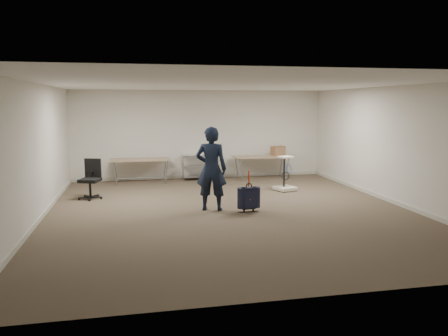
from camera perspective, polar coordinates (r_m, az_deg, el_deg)
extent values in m
plane|color=#3F3426|center=(9.82, 0.81, -5.63)|extent=(9.00, 9.00, 0.00)
plane|color=beige|center=(13.98, -3.15, 4.38)|extent=(8.00, 0.00, 8.00)
plane|color=beige|center=(5.31, 11.33, -2.44)|extent=(8.00, 0.00, 8.00)
plane|color=beige|center=(9.55, -23.32, 1.82)|extent=(0.00, 9.00, 9.00)
plane|color=beige|center=(11.14, 21.39, 2.77)|extent=(0.00, 9.00, 9.00)
plane|color=white|center=(9.53, 0.85, 10.92)|extent=(8.00, 8.00, 0.00)
cube|color=beige|center=(14.13, -3.10, -1.09)|extent=(8.00, 0.02, 0.10)
cube|color=beige|center=(9.78, -22.80, -6.05)|extent=(0.02, 9.00, 0.10)
cube|color=beige|center=(11.33, 20.98, -4.03)|extent=(0.02, 9.00, 0.10)
cube|color=#997F5D|center=(13.35, -10.86, 1.09)|extent=(1.80, 0.75, 0.03)
cylinder|color=gray|center=(13.44, -10.80, -1.29)|extent=(1.50, 0.02, 0.02)
cylinder|color=gray|center=(13.12, -14.07, -0.76)|extent=(0.13, 0.04, 0.69)
cylinder|color=gray|center=(13.14, -7.53, -0.56)|extent=(0.13, 0.04, 0.69)
cylinder|color=gray|center=(13.71, -13.97, -0.36)|extent=(0.13, 0.04, 0.69)
cylinder|color=gray|center=(13.73, -7.71, -0.18)|extent=(0.13, 0.04, 0.69)
cube|color=#997F5D|center=(13.93, 4.97, 1.50)|extent=(1.80, 0.75, 0.03)
cylinder|color=gray|center=(14.00, 4.94, -0.78)|extent=(1.50, 0.02, 0.02)
cylinder|color=gray|center=(13.49, 2.26, -0.26)|extent=(0.13, 0.04, 0.69)
cylinder|color=gray|center=(13.92, 8.26, -0.07)|extent=(0.13, 0.04, 0.69)
cylinder|color=gray|center=(14.07, 1.68, 0.10)|extent=(0.13, 0.04, 0.69)
cylinder|color=gray|center=(14.48, 7.46, 0.27)|extent=(0.13, 0.04, 0.69)
cylinder|color=silver|center=(13.50, -5.30, -0.06)|extent=(0.02, 0.02, 0.80)
cylinder|color=silver|center=(13.68, -0.30, 0.09)|extent=(0.02, 0.02, 0.80)
cylinder|color=silver|center=(13.94, -5.51, 0.21)|extent=(0.02, 0.02, 0.80)
cylinder|color=silver|center=(14.12, -0.66, 0.35)|extent=(0.02, 0.02, 0.80)
cube|color=silver|center=(13.84, -2.92, -1.08)|extent=(1.20, 0.45, 0.02)
cube|color=silver|center=(13.79, -2.93, 0.35)|extent=(1.20, 0.45, 0.02)
cube|color=silver|center=(13.75, -2.94, 1.72)|extent=(1.20, 0.45, 0.01)
imported|color=black|center=(9.72, -1.67, -0.10)|extent=(0.79, 0.64, 1.89)
cube|color=#151B30|center=(9.70, 3.26, -3.88)|extent=(0.35, 0.22, 0.46)
cube|color=black|center=(9.77, 3.21, -5.26)|extent=(0.31, 0.16, 0.03)
cylinder|color=black|center=(9.73, 2.65, -5.58)|extent=(0.03, 0.06, 0.06)
cylinder|color=black|center=(9.80, 3.83, -5.49)|extent=(0.03, 0.06, 0.06)
torus|color=black|center=(9.65, 3.27, -2.40)|extent=(0.15, 0.03, 0.15)
cube|color=#E13E0B|center=(9.64, 3.24, -1.40)|extent=(0.03, 0.01, 0.35)
cylinder|color=black|center=(11.55, -17.03, -3.63)|extent=(0.60, 0.60, 0.09)
cylinder|color=black|center=(11.51, -17.08, -2.63)|extent=(0.06, 0.06, 0.40)
cube|color=black|center=(11.47, -17.12, -1.54)|extent=(0.59, 0.59, 0.08)
cube|color=black|center=(11.63, -16.75, 0.01)|extent=(0.42, 0.19, 0.48)
cube|color=beige|center=(12.20, 7.97, -2.63)|extent=(0.66, 0.66, 0.08)
cylinder|color=black|center=(11.95, 7.36, -3.06)|extent=(0.06, 0.06, 0.04)
cylinder|color=black|center=(12.17, 7.93, -0.48)|extent=(0.05, 0.05, 0.83)
cube|color=beige|center=(12.06, 8.06, 1.43)|extent=(0.44, 0.41, 0.04)
torus|color=blue|center=(12.04, 8.39, -0.08)|extent=(0.29, 0.19, 0.25)
cube|color=olive|center=(14.12, 7.06, 2.24)|extent=(0.46, 0.40, 0.30)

